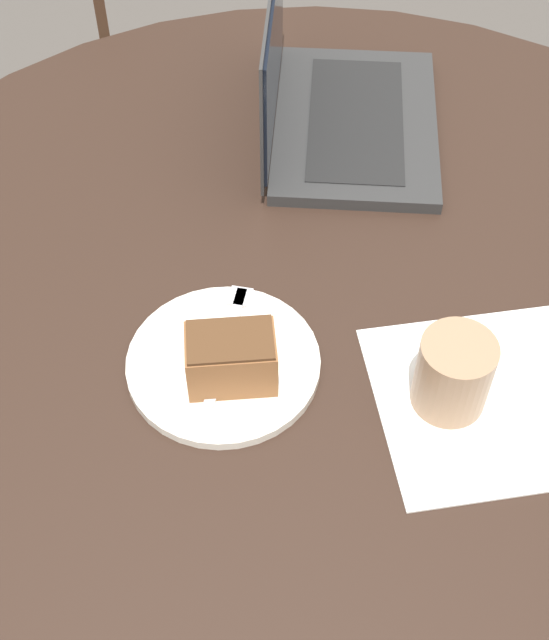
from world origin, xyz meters
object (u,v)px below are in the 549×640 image
Objects in this scene: chair at (174,74)px; plate at (223,363)px; coffee_glass at (453,375)px; laptop at (336,108)px.

chair is 0.99m from plate.
laptop is at bearing 80.99° from coffee_glass.
coffee_glass is at bearing 16.48° from laptop.
laptop is (0.07, 0.47, -0.01)m from coffee_glass.
plate is 0.54× the size of laptop.
plate is (-0.21, -0.93, 0.29)m from chair.
laptop reaches higher than plate.
chair reaches higher than plate.
chair is 2.39× the size of laptop.
plate is 0.25m from coffee_glass.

